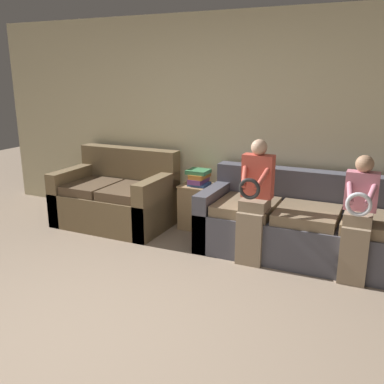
{
  "coord_description": "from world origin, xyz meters",
  "views": [
    {
      "loc": [
        1.82,
        -1.98,
        1.87
      ],
      "look_at": [
        0.1,
        1.7,
        0.73
      ],
      "focal_mm": 40.0,
      "sensor_mm": 36.0,
      "label": 1
    }
  ],
  "objects": [
    {
      "name": "child_right_seated",
      "position": [
        1.64,
        1.97,
        0.64
      ],
      "size": [
        0.29,
        0.37,
        1.16
      ],
      "color": "gray",
      "rests_on": "ground_plane"
    },
    {
      "name": "couch_main",
      "position": [
        1.15,
        2.35,
        0.31
      ],
      "size": [
        2.25,
        0.91,
        0.85
      ],
      "color": "#4C4C56",
      "rests_on": "ground_plane"
    },
    {
      "name": "wall_back",
      "position": [
        0.0,
        2.86,
        1.27
      ],
      "size": [
        6.73,
        0.06,
        2.55
      ],
      "color": "beige",
      "rests_on": "ground_plane"
    },
    {
      "name": "ground_plane",
      "position": [
        0.0,
        0.0,
        0.0
      ],
      "size": [
        14.0,
        14.0,
        0.0
      ],
      "primitive_type": "plane",
      "color": "gray"
    },
    {
      "name": "book_stack",
      "position": [
        -0.23,
        2.62,
        0.65
      ],
      "size": [
        0.26,
        0.3,
        0.19
      ],
      "color": "#33569E",
      "rests_on": "side_shelf"
    },
    {
      "name": "side_shelf",
      "position": [
        -0.23,
        2.62,
        0.28
      ],
      "size": [
        0.44,
        0.38,
        0.55
      ],
      "color": "tan",
      "rests_on": "ground_plane"
    },
    {
      "name": "couch_side",
      "position": [
        -1.24,
        2.33,
        0.33
      ],
      "size": [
        1.39,
        0.91,
        0.93
      ],
      "color": "brown",
      "rests_on": "ground_plane"
    },
    {
      "name": "child_left_seated",
      "position": [
        0.66,
        1.98,
        0.67
      ],
      "size": [
        0.32,
        0.37,
        1.24
      ],
      "color": "gray",
      "rests_on": "ground_plane"
    }
  ]
}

